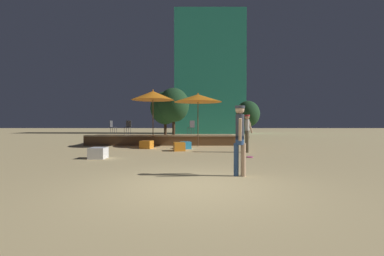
{
  "coord_description": "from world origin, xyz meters",
  "views": [
    {
      "loc": [
        -0.0,
        -5.63,
        1.41
      ],
      "look_at": [
        0.0,
        6.81,
        1.15
      ],
      "focal_mm": 24.0,
      "sensor_mm": 36.0,
      "label": 1
    }
  ],
  "objects": [
    {
      "name": "ground_plane",
      "position": [
        0.0,
        0.0,
        0.0
      ],
      "size": [
        120.0,
        120.0,
        0.0
      ],
      "primitive_type": "plane",
      "color": "tan"
    },
    {
      "name": "person_0",
      "position": [
        1.26,
        1.1,
        1.08
      ],
      "size": [
        0.31,
        0.59,
        1.87
      ],
      "rotation": [
        0.0,
        0.0,
        6.14
      ],
      "color": "#2D4C7F",
      "rests_on": "ground"
    },
    {
      "name": "bistro_chair_2",
      "position": [
        -4.19,
        11.14,
        1.19
      ],
      "size": [
        0.42,
        0.42,
        0.9
      ],
      "rotation": [
        0.0,
        0.0,
        6.05
      ],
      "color": "#47474C",
      "rests_on": "wooden_deck"
    },
    {
      "name": "cube_seat_0",
      "position": [
        -2.48,
        8.33,
        0.21
      ],
      "size": [
        0.72,
        0.72,
        0.43
      ],
      "rotation": [
        0.0,
        0.0,
        -0.22
      ],
      "color": "orange",
      "rests_on": "ground"
    },
    {
      "name": "cube_seat_2",
      "position": [
        -0.64,
        7.15,
        0.21
      ],
      "size": [
        0.65,
        0.65,
        0.43
      ],
      "rotation": [
        0.0,
        0.0,
        0.21
      ],
      "color": "orange",
      "rests_on": "ground"
    },
    {
      "name": "background_tree_1",
      "position": [
        -2.63,
        19.62,
        2.85
      ],
      "size": [
        2.93,
        2.93,
        4.47
      ],
      "color": "#3D2B1C",
      "rests_on": "ground"
    },
    {
      "name": "patio_umbrella_0",
      "position": [
        0.35,
        9.59,
        2.86
      ],
      "size": [
        2.85,
        2.85,
        3.17
      ],
      "color": "brown",
      "rests_on": "ground"
    },
    {
      "name": "patio_umbrella_1",
      "position": [
        -2.33,
        9.64,
        3.02
      ],
      "size": [
        2.54,
        2.54,
        3.37
      ],
      "color": "brown",
      "rests_on": "ground"
    },
    {
      "name": "distant_building",
      "position": [
        2.26,
        27.89,
        7.8
      ],
      "size": [
        8.91,
        3.72,
        15.6
      ],
      "color": "teal",
      "rests_on": "ground"
    },
    {
      "name": "background_tree_0",
      "position": [
        -1.75,
        18.79,
        3.08
      ],
      "size": [
        2.95,
        2.95,
        4.71
      ],
      "color": "#3D2B1C",
      "rests_on": "ground"
    },
    {
      "name": "bistro_chair_1",
      "position": [
        -5.41,
        11.71,
        1.19
      ],
      "size": [
        0.42,
        0.41,
        0.9
      ],
      "rotation": [
        0.0,
        0.0,
        1.37
      ],
      "color": "#47474C",
      "rests_on": "wooden_deck"
    },
    {
      "name": "cube_seat_3",
      "position": [
        -0.35,
        8.21,
        0.19
      ],
      "size": [
        0.65,
        0.65,
        0.38
      ],
      "rotation": [
        0.0,
        0.0,
        0.28
      ],
      "color": "#2D9EDB",
      "rests_on": "ground"
    },
    {
      "name": "person_1",
      "position": [
        2.61,
        6.52,
        1.03
      ],
      "size": [
        0.51,
        0.3,
        1.8
      ],
      "rotation": [
        0.0,
        0.0,
        4.83
      ],
      "color": "#72664C",
      "rests_on": "ground"
    },
    {
      "name": "background_tree_2",
      "position": [
        4.99,
        17.25,
        2.18
      ],
      "size": [
        2.11,
        2.11,
        3.36
      ],
      "color": "#3D2B1C",
      "rests_on": "ground"
    },
    {
      "name": "cube_seat_1",
      "position": [
        -3.7,
        4.43,
        0.22
      ],
      "size": [
        0.63,
        0.63,
        0.43
      ],
      "rotation": [
        0.0,
        0.0,
        -0.02
      ],
      "color": "white",
      "rests_on": "ground"
    },
    {
      "name": "frisbee_disc",
      "position": [
        2.34,
        4.73,
        0.02
      ],
      "size": [
        0.26,
        0.26,
        0.03
      ],
      "color": "#E54C99",
      "rests_on": "ground"
    },
    {
      "name": "bistro_chair_0",
      "position": [
        -0.03,
        11.24,
        1.19
      ],
      "size": [
        0.47,
        0.47,
        0.9
      ],
      "rotation": [
        0.0,
        0.0,
        3.67
      ],
      "color": "#47474C",
      "rests_on": "wooden_deck"
    },
    {
      "name": "wooden_deck",
      "position": [
        -1.94,
        11.23,
        0.29
      ],
      "size": [
        9.4,
        2.49,
        0.65
      ],
      "color": "brown",
      "rests_on": "ground"
    }
  ]
}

